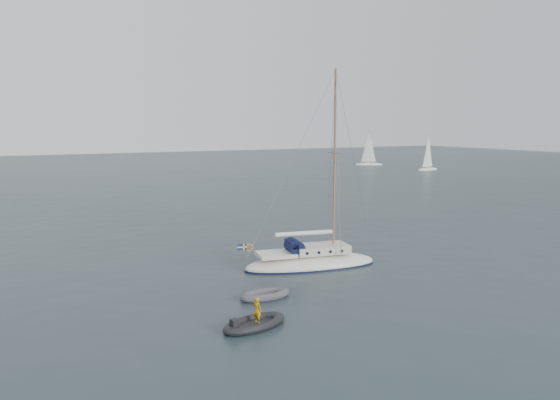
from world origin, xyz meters
TOP-DOWN VIEW (x-y plane):
  - ground at (0.00, 0.00)m, footprint 300.00×300.00m
  - sailboat at (2.39, 1.93)m, footprint 9.44×2.83m
  - dinghy at (-3.19, -2.50)m, footprint 2.92×1.32m
  - rib at (-5.50, -6.06)m, footprint 3.46×1.57m
  - distant_yacht_b at (62.28, 55.44)m, footprint 5.82×3.10m
  - distant_yacht_c at (59.89, 71.88)m, footprint 6.48×3.46m

SIDE VIEW (x-z plane):
  - ground at x=0.00m, z-range 0.00..0.00m
  - dinghy at x=-3.19m, z-range -0.03..0.39m
  - rib at x=-5.50m, z-range -0.49..0.93m
  - sailboat at x=2.39m, z-range -5.71..7.74m
  - distant_yacht_b at x=62.28m, z-range -0.56..7.15m
  - distant_yacht_c at x=59.89m, z-range -0.62..7.96m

